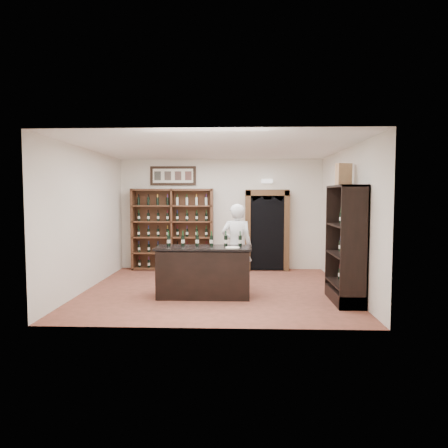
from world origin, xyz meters
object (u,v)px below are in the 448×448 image
at_px(wine_shelf, 173,229).
at_px(side_cabinet, 347,262).
at_px(shopkeeper, 237,246).
at_px(counter_bottle_0, 169,240).
at_px(tasting_counter, 204,272).
at_px(wine_crate, 344,175).

xyz_separation_m(wine_shelf, side_cabinet, (3.82, -3.23, -0.35)).
relative_size(wine_shelf, side_cabinet, 1.00).
height_order(wine_shelf, shopkeeper, wine_shelf).
xyz_separation_m(counter_bottle_0, side_cabinet, (3.44, -0.44, -0.35)).
height_order(wine_shelf, tasting_counter, wine_shelf).
height_order(shopkeeper, wine_crate, wine_crate).
distance_m(tasting_counter, counter_bottle_0, 0.96).
bearing_deg(wine_shelf, shopkeeper, -50.29).
distance_m(wine_shelf, counter_bottle_0, 2.82).
bearing_deg(wine_shelf, counter_bottle_0, -82.26).
xyz_separation_m(tasting_counter, shopkeeper, (0.65, 0.83, 0.42)).
bearing_deg(shopkeeper, tasting_counter, 54.69).
distance_m(wine_shelf, side_cabinet, 5.02).
bearing_deg(tasting_counter, counter_bottle_0, 169.16).
height_order(counter_bottle_0, shopkeeper, shopkeeper).
distance_m(counter_bottle_0, wine_crate, 3.68).
distance_m(wine_shelf, wine_crate, 4.97).
bearing_deg(counter_bottle_0, wine_crate, -1.73).
relative_size(tasting_counter, wine_crate, 4.38).
distance_m(side_cabinet, wine_crate, 1.69).
xyz_separation_m(tasting_counter, side_cabinet, (2.72, -0.30, 0.26)).
relative_size(tasting_counter, counter_bottle_0, 6.27).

